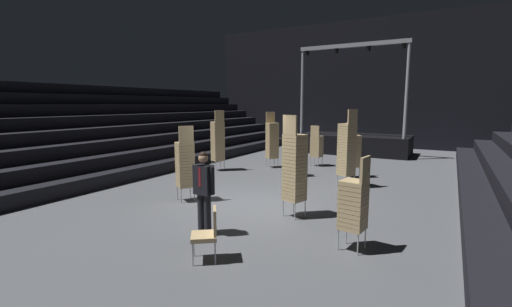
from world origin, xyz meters
TOP-DOWN VIEW (x-y plane):
  - ground_plane at (0.00, 0.00)m, footprint 22.00×30.00m
  - arena_end_wall at (0.00, 15.00)m, footprint 22.00×0.30m
  - bleacher_bank_left at (-8.00, 1.00)m, footprint 6.00×24.00m
  - stage_riser at (0.00, 11.29)m, footprint 5.88×2.70m
  - man_with_tie at (0.29, -2.46)m, footprint 0.57×0.26m
  - chair_stack_front_left at (-0.44, 6.47)m, footprint 0.50×0.50m
  - chair_stack_front_right at (-3.64, 3.48)m, footprint 0.60×0.60m
  - chair_stack_mid_left at (-0.58, 3.89)m, footprint 0.44×0.44m
  - chair_stack_mid_right at (-1.78, -0.67)m, footprint 0.61×0.61m
  - chair_stack_mid_centre at (1.45, -0.43)m, footprint 0.55×0.55m
  - chair_stack_rear_left at (-2.00, 5.19)m, footprint 0.62×0.62m
  - chair_stack_rear_right at (1.56, 4.81)m, footprint 0.62×0.62m
  - chair_stack_rear_centre at (1.76, 3.17)m, footprint 0.60×0.60m
  - chair_stack_aisle_left at (3.19, -1.68)m, footprint 0.49×0.49m
  - loose_chair_near_man at (1.10, -3.39)m, footprint 0.62×0.62m

SIDE VIEW (x-z plane):
  - ground_plane at x=0.00m, z-range -0.10..0.00m
  - loose_chair_near_man at x=1.10m, z-range 0.06..1.01m
  - stage_riser at x=0.00m, z-range -2.26..3.52m
  - chair_stack_front_left at x=-0.44m, z-range 0.00..1.80m
  - chair_stack_aisle_left at x=3.19m, z-range 0.00..1.80m
  - chair_stack_mid_left at x=-0.58m, z-range 0.00..1.97m
  - man_with_tie at x=0.29m, z-range 0.12..1.89m
  - chair_stack_rear_right at x=1.56m, z-range 0.00..2.05m
  - chair_stack_mid_right at x=-1.78m, z-range 0.00..2.14m
  - chair_stack_rear_left at x=-2.00m, z-range 0.00..2.39m
  - chair_stack_front_right at x=-3.64m, z-range 0.00..2.47m
  - chair_stack_mid_centre at x=1.45m, z-range 0.00..2.47m
  - chair_stack_rear_centre at x=1.76m, z-range 0.00..2.56m
  - bleacher_bank_left at x=-8.00m, z-range 0.00..3.60m
  - arena_end_wall at x=0.00m, z-range 0.00..8.00m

